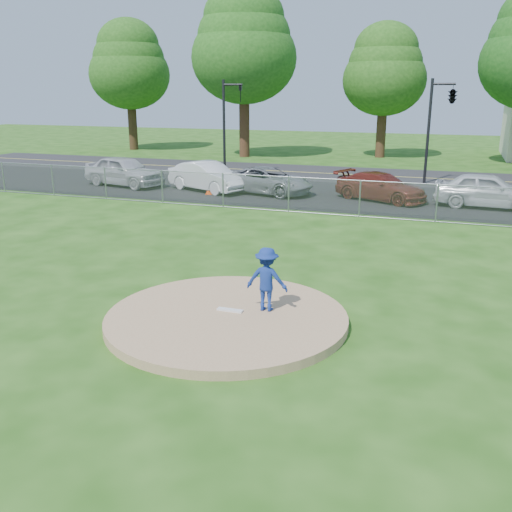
{
  "coord_description": "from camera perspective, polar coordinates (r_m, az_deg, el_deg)",
  "views": [
    {
      "loc": [
        4.5,
        -10.98,
        5.02
      ],
      "look_at": [
        0.0,
        2.0,
        1.0
      ],
      "focal_mm": 40.0,
      "sensor_mm": 36.0,
      "label": 1
    }
  ],
  "objects": [
    {
      "name": "ground",
      "position": [
        22.04,
        6.84,
        3.03
      ],
      "size": [
        120.0,
        120.0,
        0.0
      ],
      "primitive_type": "plane",
      "color": "#1E4B10",
      "rests_on": "ground"
    },
    {
      "name": "street",
      "position": [
        35.62,
        11.79,
        7.88
      ],
      "size": [
        60.0,
        7.0,
        0.01
      ],
      "primitive_type": "cube",
      "color": "#242326",
      "rests_on": "ground"
    },
    {
      "name": "parked_car_darkred",
      "position": [
        27.47,
        12.38,
        6.79
      ],
      "size": [
        4.78,
        3.43,
        1.29
      ],
      "primitive_type": "imported",
      "rotation": [
        0.0,
        0.0,
        1.16
      ],
      "color": "maroon",
      "rests_on": "parking_lot"
    },
    {
      "name": "pitching_rubber",
      "position": [
        12.97,
        -2.62,
        -5.42
      ],
      "size": [
        0.6,
        0.15,
        0.04
      ],
      "primitive_type": "cube",
      "color": "white",
      "rests_on": "pitchers_mound"
    },
    {
      "name": "tree_center",
      "position": [
        45.34,
        12.76,
        17.77
      ],
      "size": [
        6.16,
        6.16,
        9.84
      ],
      "color": "#3C2415",
      "rests_on": "ground"
    },
    {
      "name": "parking_lot",
      "position": [
        28.29,
        9.72,
        5.87
      ],
      "size": [
        50.0,
        8.0,
        0.01
      ],
      "primitive_type": "cube",
      "color": "black",
      "rests_on": "ground"
    },
    {
      "name": "pitcher",
      "position": [
        12.79,
        1.09,
        -2.34
      ],
      "size": [
        0.97,
        0.58,
        1.46
      ],
      "primitive_type": "imported",
      "rotation": [
        0.0,
        0.0,
        3.19
      ],
      "color": "navy",
      "rests_on": "pitchers_mound"
    },
    {
      "name": "traffic_signal_left",
      "position": [
        35.58,
        -2.86,
        13.62
      ],
      "size": [
        1.28,
        0.2,
        5.6
      ],
      "color": "black",
      "rests_on": "ground"
    },
    {
      "name": "parked_car_gray",
      "position": [
        28.63,
        1.15,
        7.55
      ],
      "size": [
        5.05,
        3.21,
        1.3
      ],
      "primitive_type": "imported",
      "rotation": [
        0.0,
        0.0,
        1.33
      ],
      "color": "gray",
      "rests_on": "parking_lot"
    },
    {
      "name": "traffic_cone",
      "position": [
        28.59,
        -4.66,
        6.93
      ],
      "size": [
        0.38,
        0.38,
        0.75
      ],
      "primitive_type": "cone",
      "color": "#FF4A0D",
      "rests_on": "parking_lot"
    },
    {
      "name": "traffic_signal_center",
      "position": [
        32.99,
        18.84,
        14.77
      ],
      "size": [
        1.42,
        2.48,
        5.6
      ],
      "color": "black",
      "rests_on": "ground"
    },
    {
      "name": "parked_car_pearl",
      "position": [
        27.13,
        22.14,
        6.1
      ],
      "size": [
        4.58,
        2.12,
        1.52
      ],
      "primitive_type": "imported",
      "rotation": [
        0.0,
        0.0,
        1.5
      ],
      "color": "silver",
      "rests_on": "parking_lot"
    },
    {
      "name": "parked_car_white",
      "position": [
        29.52,
        -4.87,
        7.93
      ],
      "size": [
        4.73,
        3.17,
        1.47
      ],
      "primitive_type": "imported",
      "rotation": [
        0.0,
        0.0,
        1.17
      ],
      "color": "white",
      "rests_on": "parking_lot"
    },
    {
      "name": "chain_link_fence",
      "position": [
        23.8,
        7.95,
        5.82
      ],
      "size": [
        40.0,
        0.06,
        1.5
      ],
      "primitive_type": "cube",
      "color": "gray",
      "rests_on": "ground"
    },
    {
      "name": "parked_car_silver",
      "position": [
        31.81,
        -13.04,
        8.29
      ],
      "size": [
        4.99,
        2.89,
        1.6
      ],
      "primitive_type": "imported",
      "rotation": [
        0.0,
        0.0,
        1.34
      ],
      "color": "silver",
      "rests_on": "parking_lot"
    },
    {
      "name": "tree_left",
      "position": [
        44.86,
        -1.22,
        20.43
      ],
      "size": [
        7.84,
        7.84,
        12.53
      ],
      "color": "#3C2216",
      "rests_on": "ground"
    },
    {
      "name": "pitchers_mound",
      "position": [
        12.85,
        -2.94,
        -6.23
      ],
      "size": [
        5.4,
        5.4,
        0.2
      ],
      "primitive_type": "cylinder",
      "color": "tan",
      "rests_on": "ground"
    },
    {
      "name": "tree_far_left",
      "position": [
        51.39,
        -12.58,
        18.22
      ],
      "size": [
        6.72,
        6.72,
        10.74
      ],
      "color": "#332012",
      "rests_on": "ground"
    }
  ]
}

